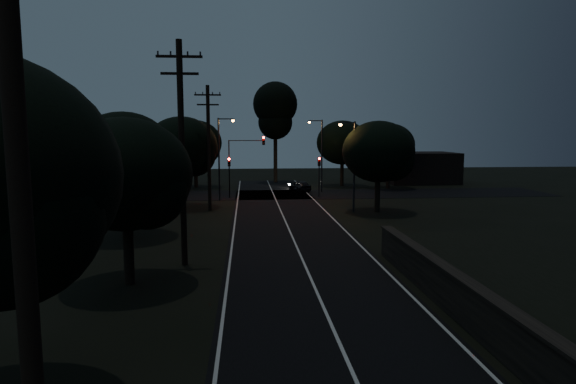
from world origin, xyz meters
TOP-DOWN VIEW (x-y plane):
  - road_surface at (0.00, 31.12)m, footprint 60.00×70.00m
  - utility_pole_near at (-6.00, -2.00)m, footprint 2.20×0.30m
  - utility_pole_mid at (-6.00, 15.00)m, footprint 2.20×0.30m
  - utility_pole_far at (-6.00, 32.00)m, footprint 2.20×0.30m
  - tree_left_b at (-7.80, 11.88)m, footprint 5.71×5.71m
  - tree_left_c at (-10.28, 21.87)m, footprint 6.25×6.25m
  - tree_left_d at (-8.28, 33.87)m, footprint 6.31×6.31m
  - tree_far_nw at (-8.77, 49.87)m, footprint 6.40×6.40m
  - tree_far_w at (-13.79, 45.88)m, footprint 6.04×6.04m
  - tree_far_ne at (9.23, 49.87)m, footprint 6.40×6.40m
  - tree_far_e at (14.21, 46.88)m, footprint 6.06×6.06m
  - tree_right_a at (8.21, 29.88)m, footprint 5.96×5.96m
  - tall_pine at (1.00, 55.00)m, footprint 5.83×5.83m
  - building_left at (-20.00, 52.00)m, footprint 10.00×8.00m
  - building_right at (20.00, 53.00)m, footprint 9.00×7.00m
  - signal_left at (-4.60, 39.99)m, footprint 0.28×0.35m
  - signal_right at (4.60, 39.99)m, footprint 0.28×0.35m
  - signal_mast at (-2.91, 39.99)m, footprint 3.70×0.35m
  - streetlight_a at (-5.31, 38.00)m, footprint 1.66×0.26m
  - streetlight_b at (5.31, 44.00)m, footprint 1.66×0.26m
  - streetlight_c at (5.83, 30.00)m, footprint 1.46×0.26m
  - car at (3.20, 45.02)m, footprint 2.50×3.79m

SIDE VIEW (x-z plane):
  - road_surface at x=0.00m, z-range 0.00..0.03m
  - car at x=3.20m, z-range 0.00..1.20m
  - building_right at x=20.00m, z-range 0.00..4.00m
  - building_left at x=-20.00m, z-range 0.00..4.40m
  - signal_left at x=-4.60m, z-range 0.79..4.89m
  - signal_right at x=4.60m, z-range 0.79..4.89m
  - signal_mast at x=-2.91m, z-range 1.21..7.46m
  - streetlight_c at x=5.83m, z-range 0.60..8.10m
  - streetlight_a at x=-5.31m, z-range 0.64..8.64m
  - streetlight_b at x=5.31m, z-range 0.64..8.64m
  - tree_left_b at x=-7.80m, z-range 1.08..8.33m
  - tree_right_a at x=8.21m, z-range 1.13..8.70m
  - tree_far_e at x=14.21m, z-range 1.14..8.83m
  - tree_far_w at x=-13.79m, z-range 1.15..8.86m
  - tree_left_c at x=-10.28m, z-range 1.16..9.06m
  - tree_left_d at x=-8.28m, z-range 1.19..9.20m
  - tree_far_ne at x=9.23m, z-range 1.19..9.29m
  - tree_far_nw at x=-8.77m, z-range 1.20..9.31m
  - utility_pole_far at x=-6.00m, z-range 0.23..10.73m
  - utility_pole_mid at x=-6.00m, z-range 0.24..11.24m
  - utility_pole_near at x=-6.00m, z-range 0.25..12.25m
  - tall_pine at x=1.00m, z-range 2.92..16.17m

